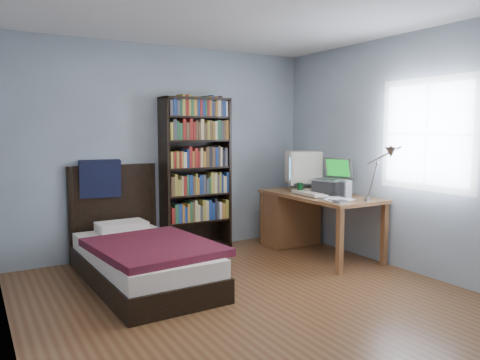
{
  "coord_description": "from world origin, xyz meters",
  "views": [
    {
      "loc": [
        -2.1,
        -3.27,
        1.5
      ],
      "look_at": [
        0.25,
        0.76,
        0.99
      ],
      "focal_mm": 35.0,
      "sensor_mm": 36.0,
      "label": 1
    }
  ],
  "objects_px": {
    "desk": "(297,214)",
    "soda_can": "(300,188)",
    "desk_lamp": "(387,158)",
    "keyboard": "(309,194)",
    "laptop": "(328,184)",
    "bookshelf": "(196,175)",
    "crt_monitor": "(302,168)",
    "speaker": "(346,189)",
    "bed": "(140,255)"
  },
  "relations": [
    {
      "from": "laptop",
      "to": "desk_lamp",
      "type": "distance_m",
      "value": 1.07
    },
    {
      "from": "keyboard",
      "to": "bookshelf",
      "type": "height_order",
      "value": "bookshelf"
    },
    {
      "from": "laptop",
      "to": "bed",
      "type": "relative_size",
      "value": 0.22
    },
    {
      "from": "crt_monitor",
      "to": "bed",
      "type": "bearing_deg",
      "value": -171.18
    },
    {
      "from": "keyboard",
      "to": "speaker",
      "type": "distance_m",
      "value": 0.43
    },
    {
      "from": "desk",
      "to": "keyboard",
      "type": "height_order",
      "value": "keyboard"
    },
    {
      "from": "keyboard",
      "to": "speaker",
      "type": "relative_size",
      "value": 2.41
    },
    {
      "from": "crt_monitor",
      "to": "laptop",
      "type": "xyz_separation_m",
      "value": [
        -0.01,
        -0.52,
        -0.16
      ]
    },
    {
      "from": "speaker",
      "to": "bookshelf",
      "type": "xyz_separation_m",
      "value": [
        -1.27,
        1.28,
        0.12
      ]
    },
    {
      "from": "desk",
      "to": "bookshelf",
      "type": "distance_m",
      "value": 1.39
    },
    {
      "from": "laptop",
      "to": "bookshelf",
      "type": "distance_m",
      "value": 1.61
    },
    {
      "from": "keyboard",
      "to": "bookshelf",
      "type": "distance_m",
      "value": 1.4
    },
    {
      "from": "crt_monitor",
      "to": "laptop",
      "type": "bearing_deg",
      "value": -90.97
    },
    {
      "from": "soda_can",
      "to": "keyboard",
      "type": "bearing_deg",
      "value": -98.65
    },
    {
      "from": "laptop",
      "to": "bookshelf",
      "type": "xyz_separation_m",
      "value": [
        -1.28,
        0.97,
        0.1
      ]
    },
    {
      "from": "desk",
      "to": "speaker",
      "type": "distance_m",
      "value": 0.91
    },
    {
      "from": "crt_monitor",
      "to": "soda_can",
      "type": "xyz_separation_m",
      "value": [
        -0.22,
        -0.25,
        -0.22
      ]
    },
    {
      "from": "crt_monitor",
      "to": "keyboard",
      "type": "bearing_deg",
      "value": -118.03
    },
    {
      "from": "laptop",
      "to": "keyboard",
      "type": "xyz_separation_m",
      "value": [
        -0.25,
        0.05,
        -0.1
      ]
    },
    {
      "from": "desk_lamp",
      "to": "keyboard",
      "type": "xyz_separation_m",
      "value": [
        -0.13,
        1.04,
        -0.47
      ]
    },
    {
      "from": "laptop",
      "to": "bed",
      "type": "height_order",
      "value": "laptop"
    },
    {
      "from": "soda_can",
      "to": "bookshelf",
      "type": "height_order",
      "value": "bookshelf"
    },
    {
      "from": "bookshelf",
      "to": "crt_monitor",
      "type": "bearing_deg",
      "value": -18.92
    },
    {
      "from": "speaker",
      "to": "crt_monitor",
      "type": "bearing_deg",
      "value": 84.48
    },
    {
      "from": "desk",
      "to": "soda_can",
      "type": "height_order",
      "value": "soda_can"
    },
    {
      "from": "bookshelf",
      "to": "desk_lamp",
      "type": "bearing_deg",
      "value": -59.13
    },
    {
      "from": "crt_monitor",
      "to": "speaker",
      "type": "distance_m",
      "value": 0.85
    },
    {
      "from": "desk_lamp",
      "to": "bookshelf",
      "type": "relative_size",
      "value": 0.32
    },
    {
      "from": "crt_monitor",
      "to": "desk_lamp",
      "type": "height_order",
      "value": "desk_lamp"
    },
    {
      "from": "crt_monitor",
      "to": "keyboard",
      "type": "height_order",
      "value": "crt_monitor"
    },
    {
      "from": "desk",
      "to": "keyboard",
      "type": "bearing_deg",
      "value": -109.92
    },
    {
      "from": "laptop",
      "to": "desk_lamp",
      "type": "bearing_deg",
      "value": -96.35
    },
    {
      "from": "desk_lamp",
      "to": "bed",
      "type": "height_order",
      "value": "desk_lamp"
    },
    {
      "from": "bookshelf",
      "to": "laptop",
      "type": "bearing_deg",
      "value": -37.01
    },
    {
      "from": "crt_monitor",
      "to": "desk_lamp",
      "type": "relative_size",
      "value": 0.98
    },
    {
      "from": "keyboard",
      "to": "crt_monitor",
      "type": "bearing_deg",
      "value": 65.33
    },
    {
      "from": "laptop",
      "to": "bed",
      "type": "xyz_separation_m",
      "value": [
        -2.27,
        0.17,
        -0.59
      ]
    },
    {
      "from": "desk",
      "to": "speaker",
      "type": "xyz_separation_m",
      "value": [
        0.07,
        -0.81,
        0.42
      ]
    },
    {
      "from": "crt_monitor",
      "to": "bookshelf",
      "type": "relative_size",
      "value": 0.32
    },
    {
      "from": "soda_can",
      "to": "bed",
      "type": "height_order",
      "value": "bed"
    },
    {
      "from": "desk_lamp",
      "to": "soda_can",
      "type": "relative_size",
      "value": 4.78
    },
    {
      "from": "crt_monitor",
      "to": "soda_can",
      "type": "bearing_deg",
      "value": -130.82
    },
    {
      "from": "crt_monitor",
      "to": "speaker",
      "type": "relative_size",
      "value": 2.99
    },
    {
      "from": "speaker",
      "to": "soda_can",
      "type": "relative_size",
      "value": 1.57
    },
    {
      "from": "speaker",
      "to": "bookshelf",
      "type": "bearing_deg",
      "value": 130.81
    },
    {
      "from": "crt_monitor",
      "to": "desk_lamp",
      "type": "bearing_deg",
      "value": -94.5
    },
    {
      "from": "speaker",
      "to": "bed",
      "type": "height_order",
      "value": "bed"
    },
    {
      "from": "bookshelf",
      "to": "keyboard",
      "type": "bearing_deg",
      "value": -41.55
    },
    {
      "from": "keyboard",
      "to": "desk",
      "type": "bearing_deg",
      "value": 73.43
    },
    {
      "from": "bed",
      "to": "soda_can",
      "type": "bearing_deg",
      "value": 2.75
    }
  ]
}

